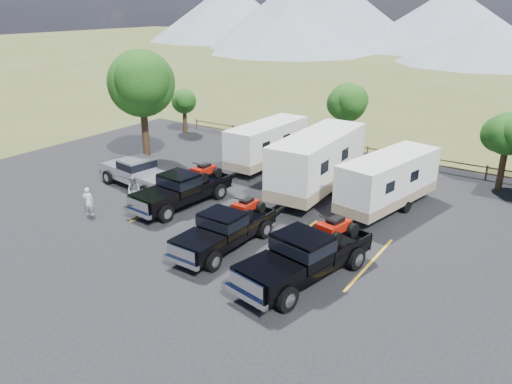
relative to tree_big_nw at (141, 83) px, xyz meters
The scene contains 18 objects.
ground 16.44m from the tree_big_nw, 35.73° to the right, with size 320.00×320.00×0.00m, color #485423.
asphalt_lot 14.99m from the tree_big_nw, 25.65° to the right, with size 44.00×34.00×0.04m, color black.
stall_lines 14.61m from the tree_big_nw, 21.83° to the right, with size 12.12×5.50×0.01m.
tree_big_nw is the anchor object (origin of this frame).
tree_ne_a 23.05m from the tree_big_nw, 20.37° to the left, with size 3.11×2.92×4.76m.
tree_north 14.61m from the tree_big_nw, 43.53° to the left, with size 3.46×3.24×5.25m.
tree_nw_small 9.15m from the tree_big_nw, 113.52° to the left, with size 2.59×2.43×3.85m.
rail_fence 18.06m from the tree_big_nw, 33.08° to the left, with size 36.12×0.12×1.00m.
mountain_range 97.10m from the tree_big_nw, 87.10° to the left, with size 209.00×71.00×20.00m.
rig_left 9.72m from the tree_big_nw, 31.27° to the right, with size 2.68×6.47×2.11m.
rig_center 15.05m from the tree_big_nw, 30.23° to the right, with size 2.23×6.02×2.00m.
rig_right 18.94m from the tree_big_nw, 24.40° to the right, with size 3.48×7.06×2.26m.
trailer_left 9.35m from the tree_big_nw, 28.59° to the left, with size 2.49×8.66×3.01m.
trailer_center 13.23m from the tree_big_nw, ahead, with size 2.99×10.26×3.56m.
trailer_right 17.45m from the tree_big_nw, ahead, with size 3.57×8.69×3.01m.
pickup_silver 6.82m from the tree_big_nw, 49.86° to the right, with size 6.26×2.82×1.81m.
person_a 10.42m from the tree_big_nw, 63.73° to the right, with size 0.57×0.37×1.56m, color silver.
person_b 9.16m from the tree_big_nw, 49.67° to the right, with size 0.81×0.63×1.67m, color slate.
Camera 1 is at (12.50, -14.66, 10.70)m, focal length 35.00 mm.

